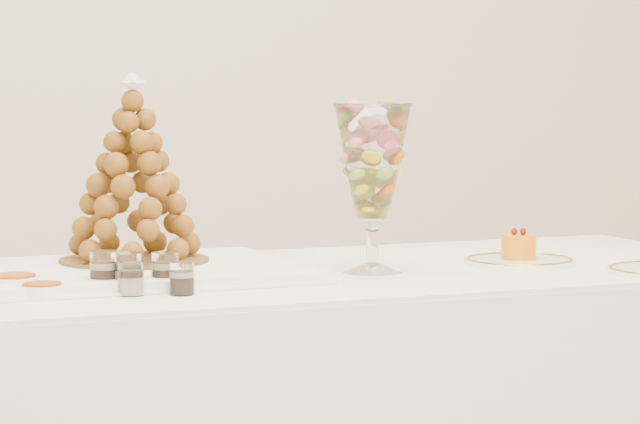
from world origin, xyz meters
name	(u,v)px	position (x,y,z in m)	size (l,w,h in m)	color
lace_tray	(129,272)	(-0.25, 0.42, 0.79)	(0.67, 0.50, 0.02)	white
macaron_vase	(373,164)	(0.25, 0.32, 1.01)	(0.16, 0.16, 0.35)	white
cake_plate	(519,262)	(0.60, 0.34, 0.79)	(0.24, 0.24, 0.01)	white
verrine_a	(104,271)	(-0.33, 0.25, 0.82)	(0.06, 0.06, 0.07)	white
verrine_b	(128,272)	(-0.29, 0.23, 0.82)	(0.05, 0.05, 0.07)	white
verrine_c	(165,270)	(-0.22, 0.23, 0.82)	(0.05, 0.05, 0.07)	white
verrine_d	(131,278)	(-0.30, 0.16, 0.81)	(0.05, 0.05, 0.06)	white
verrine_e	(182,278)	(-0.21, 0.13, 0.81)	(0.05, 0.05, 0.06)	white
ramekin_back	(12,284)	(-0.50, 0.28, 0.80)	(0.10, 0.10, 0.03)	white
ramekin_front	(42,292)	(-0.46, 0.18, 0.79)	(0.08, 0.08, 0.02)	white
croquembouche	(133,171)	(-0.22, 0.49, 0.99)	(0.31, 0.31, 0.39)	brown
mousse_cake	(519,246)	(0.60, 0.34, 0.82)	(0.08, 0.08, 0.07)	orange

